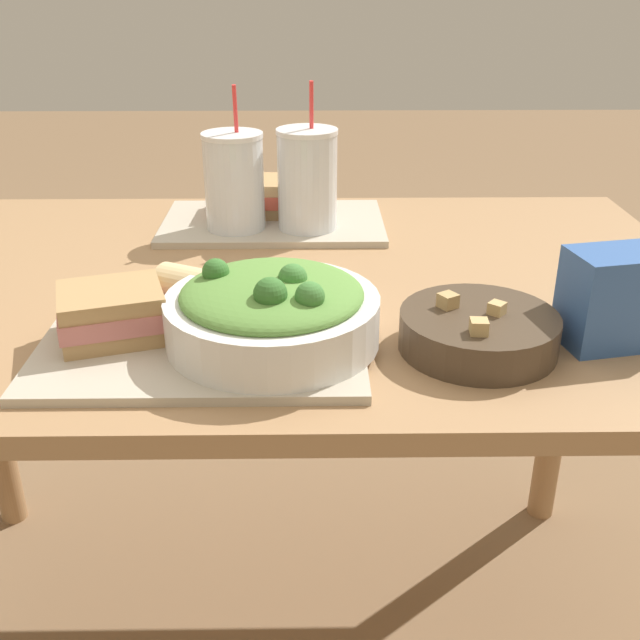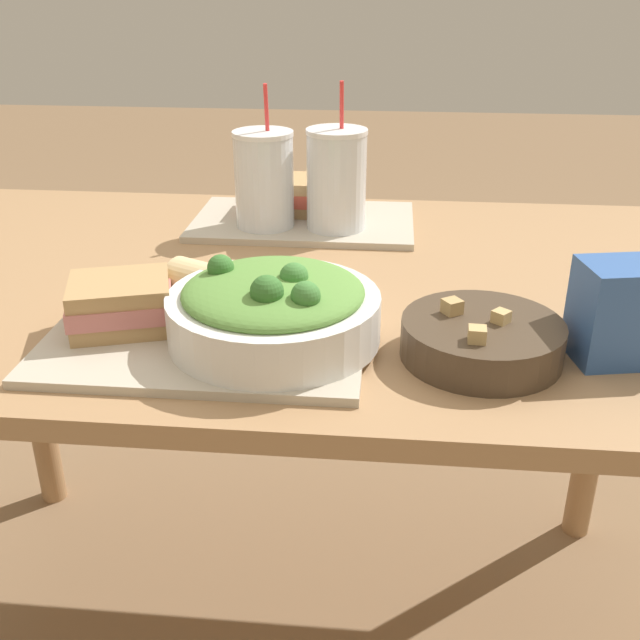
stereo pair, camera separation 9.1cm
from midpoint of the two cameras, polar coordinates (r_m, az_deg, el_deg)
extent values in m
plane|color=#846647|center=(1.63, -5.43, -23.01)|extent=(12.00, 12.00, 0.00)
cube|color=#A37A51|center=(1.17, -6.95, 2.56)|extent=(1.40, 0.86, 0.03)
cylinder|color=#A37A51|center=(1.75, 16.45, -4.41)|extent=(0.06, 0.06, 0.75)
cube|color=#BCB29E|center=(0.95, -11.77, -2.26)|extent=(0.40, 0.25, 0.01)
cube|color=#BCB29E|center=(1.40, -5.46, 7.36)|extent=(0.40, 0.25, 0.01)
cylinder|color=white|center=(0.93, -6.46, -0.01)|extent=(0.26, 0.26, 0.06)
ellipsoid|color=#5B8E3D|center=(0.91, -6.56, 1.94)|extent=(0.22, 0.22, 0.04)
sphere|color=#427F38|center=(0.90, -4.99, 3.14)|extent=(0.04, 0.04, 0.04)
sphere|color=#427F38|center=(0.92, -4.78, 3.37)|extent=(0.03, 0.03, 0.03)
sphere|color=#427F38|center=(0.85, -3.85, 1.74)|extent=(0.03, 0.03, 0.03)
sphere|color=#38702D|center=(0.94, -10.73, 3.57)|extent=(0.03, 0.03, 0.03)
sphere|color=#38702D|center=(0.86, -6.86, 1.91)|extent=(0.04, 0.04, 0.04)
cube|color=beige|center=(0.87, -5.60, 1.25)|extent=(0.06, 0.06, 0.01)
cube|color=beige|center=(0.88, -6.16, 1.70)|extent=(0.05, 0.05, 0.01)
cylinder|color=#473828|center=(0.94, 9.28, -0.95)|extent=(0.20, 0.20, 0.05)
cylinder|color=#4C2814|center=(0.93, 9.36, 0.06)|extent=(0.18, 0.18, 0.01)
cube|color=tan|center=(0.88, 9.13, -0.67)|extent=(0.02, 0.02, 0.02)
cube|color=tan|center=(0.94, 7.00, 1.33)|extent=(0.03, 0.03, 0.02)
cube|color=tan|center=(0.93, 10.63, 0.74)|extent=(0.03, 0.03, 0.02)
cube|color=tan|center=(0.99, -17.99, -0.70)|extent=(0.15, 0.14, 0.02)
cube|color=#C1706B|center=(0.98, -18.16, 0.46)|extent=(0.16, 0.14, 0.02)
cube|color=tan|center=(0.97, -18.33, 1.63)|extent=(0.15, 0.14, 0.02)
cylinder|color=#DBBC84|center=(1.01, -11.32, 1.97)|extent=(0.15, 0.12, 0.06)
cylinder|color=beige|center=(0.97, -8.27, 1.31)|extent=(0.03, 0.05, 0.06)
cube|color=tan|center=(1.44, -6.88, 8.50)|extent=(0.14, 0.11, 0.02)
cube|color=#C64C38|center=(1.43, -6.93, 9.34)|extent=(0.15, 0.11, 0.02)
cube|color=tan|center=(1.43, -6.97, 10.19)|extent=(0.14, 0.11, 0.02)
cylinder|color=silver|center=(1.34, -8.52, 10.20)|extent=(0.10, 0.10, 0.16)
cylinder|color=black|center=(1.34, -8.49, 9.77)|extent=(0.09, 0.09, 0.13)
cylinder|color=white|center=(1.32, -8.76, 13.73)|extent=(0.11, 0.11, 0.01)
cylinder|color=red|center=(1.31, -8.53, 15.44)|extent=(0.01, 0.02, 0.09)
cylinder|color=silver|center=(1.33, -2.97, 10.44)|extent=(0.10, 0.10, 0.17)
cylinder|color=#701E47|center=(1.33, -2.96, 9.99)|extent=(0.09, 0.09, 0.14)
cylinder|color=white|center=(1.31, -3.06, 14.14)|extent=(0.11, 0.11, 0.01)
cylinder|color=red|center=(1.30, -2.74, 15.87)|extent=(0.01, 0.02, 0.09)
cube|color=#335BA3|center=(0.99, 19.31, 1.53)|extent=(0.14, 0.10, 0.12)
cube|color=white|center=(1.17, -8.35, 3.28)|extent=(0.13, 0.10, 0.00)
camera|label=1|loc=(0.05, -92.86, -1.36)|focal=42.00mm
camera|label=2|loc=(0.05, 87.14, 1.36)|focal=42.00mm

